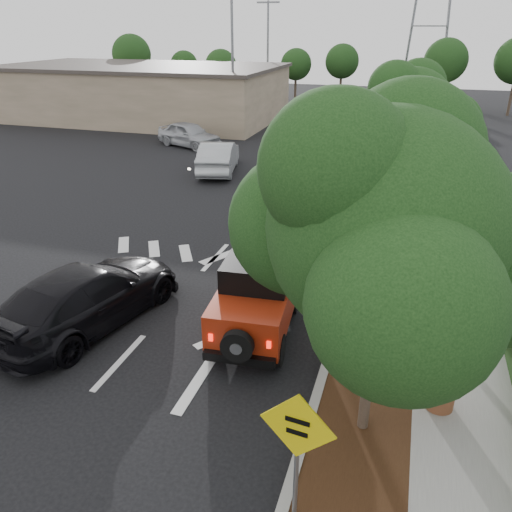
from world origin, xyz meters
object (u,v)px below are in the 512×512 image
at_px(red_jeep, 258,294).
at_px(speed_hump_sign, 297,442).
at_px(silver_suv_ahead, 308,190).
at_px(black_suv_oncoming, 88,295).

xyz_separation_m(red_jeep, speed_hump_sign, (2.16, -5.11, 0.67)).
distance_m(silver_suv_ahead, black_suv_oncoming, 11.26).
bearing_deg(silver_suv_ahead, red_jeep, -75.16).
height_order(red_jeep, silver_suv_ahead, red_jeep).
bearing_deg(black_suv_oncoming, red_jeep, -154.18).
bearing_deg(speed_hump_sign, silver_suv_ahead, 107.14).
bearing_deg(speed_hump_sign, black_suv_oncoming, 153.45).
distance_m(red_jeep, black_suv_oncoming, 4.38).
bearing_deg(black_suv_oncoming, speed_hump_sign, 159.68).
xyz_separation_m(red_jeep, silver_suv_ahead, (-0.78, 9.67, -0.29)).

